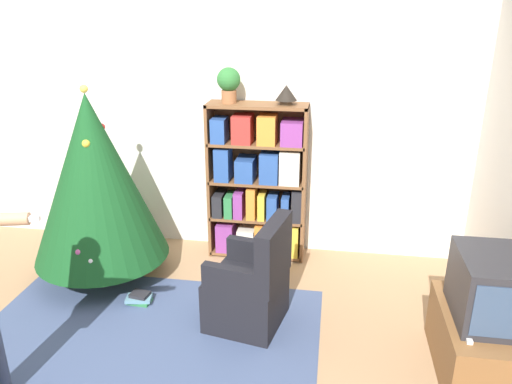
% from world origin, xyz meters
% --- Properties ---
extents(ground_plane, '(14.00, 14.00, 0.00)m').
position_xyz_m(ground_plane, '(0.00, 0.00, 0.00)').
color(ground_plane, '#9E7A56').
extents(wall_back, '(8.00, 0.10, 2.60)m').
position_xyz_m(wall_back, '(0.00, 2.12, 1.30)').
color(wall_back, silver).
rests_on(wall_back, ground_plane).
extents(area_rug, '(2.68, 2.18, 0.01)m').
position_xyz_m(area_rug, '(-0.34, 0.15, 0.00)').
color(area_rug, '#3D4C70').
rests_on(area_rug, ground_plane).
extents(bookshelf, '(0.96, 0.31, 1.56)m').
position_xyz_m(bookshelf, '(0.31, 1.88, 0.75)').
color(bookshelf, brown).
rests_on(bookshelf, ground_plane).
extents(tv_stand, '(0.52, 0.90, 0.46)m').
position_xyz_m(tv_stand, '(2.08, 0.36, 0.23)').
color(tv_stand, brown).
rests_on(tv_stand, ground_plane).
extents(television, '(0.41, 0.59, 0.46)m').
position_xyz_m(television, '(2.08, 0.36, 0.69)').
color(television, '#28282D').
rests_on(television, tv_stand).
extents(game_remote, '(0.04, 0.12, 0.02)m').
position_xyz_m(game_remote, '(1.93, 0.09, 0.47)').
color(game_remote, white).
rests_on(game_remote, tv_stand).
extents(christmas_tree, '(1.22, 1.22, 1.81)m').
position_xyz_m(christmas_tree, '(-1.07, 1.23, 0.98)').
color(christmas_tree, '#4C3323').
rests_on(christmas_tree, ground_plane).
extents(armchair, '(0.67, 0.66, 0.92)m').
position_xyz_m(armchair, '(0.43, 0.69, 0.32)').
color(armchair, black).
rests_on(armchair, ground_plane).
extents(potted_plant, '(0.22, 0.22, 0.33)m').
position_xyz_m(potted_plant, '(0.03, 1.90, 1.75)').
color(potted_plant, '#935B38').
rests_on(potted_plant, bookshelf).
extents(table_lamp, '(0.20, 0.20, 0.18)m').
position_xyz_m(table_lamp, '(0.57, 1.90, 1.67)').
color(table_lamp, '#473828').
rests_on(table_lamp, bookshelf).
extents(book_pile_near_tree, '(0.24, 0.18, 0.09)m').
position_xyz_m(book_pile_near_tree, '(-0.57, 0.82, 0.04)').
color(book_pile_near_tree, '#2D7A42').
rests_on(book_pile_near_tree, ground_plane).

